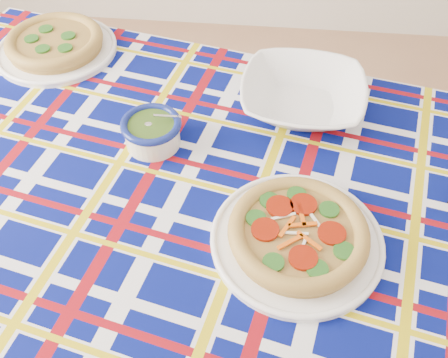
# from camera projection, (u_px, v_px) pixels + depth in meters

# --- Properties ---
(floor) EXTENTS (4.00, 4.00, 0.00)m
(floor) POSITION_uv_depth(u_px,v_px,m) (198.00, 329.00, 1.76)
(floor) COLOR #A37554
(floor) RESTS_ON ground
(dining_table) EXTENTS (1.98, 1.47, 0.83)m
(dining_table) POSITION_uv_depth(u_px,v_px,m) (214.00, 230.00, 1.13)
(dining_table) COLOR brown
(dining_table) RESTS_ON floor
(tablecloth) EXTENTS (2.02, 1.52, 0.12)m
(tablecloth) POSITION_uv_depth(u_px,v_px,m) (213.00, 223.00, 1.11)
(tablecloth) COLOR #050D5D
(tablecloth) RESTS_ON dining_table
(main_focaccia_plate) EXTENTS (0.40, 0.40, 0.07)m
(main_focaccia_plate) POSITION_uv_depth(u_px,v_px,m) (298.00, 233.00, 0.97)
(main_focaccia_plate) COLOR olive
(main_focaccia_plate) RESTS_ON tablecloth
(pesto_bowl) EXTENTS (0.17, 0.17, 0.08)m
(pesto_bowl) POSITION_uv_depth(u_px,v_px,m) (152.00, 130.00, 1.16)
(pesto_bowl) COLOR #243E10
(pesto_bowl) RESTS_ON tablecloth
(serving_bowl) EXTENTS (0.33, 0.33, 0.08)m
(serving_bowl) POSITION_uv_depth(u_px,v_px,m) (303.00, 96.00, 1.25)
(serving_bowl) COLOR white
(serving_bowl) RESTS_ON tablecloth
(second_focaccia_plate) EXTENTS (0.42, 0.42, 0.06)m
(second_focaccia_plate) POSITION_uv_depth(u_px,v_px,m) (55.00, 42.00, 1.42)
(second_focaccia_plate) COLOR olive
(second_focaccia_plate) RESTS_ON tablecloth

